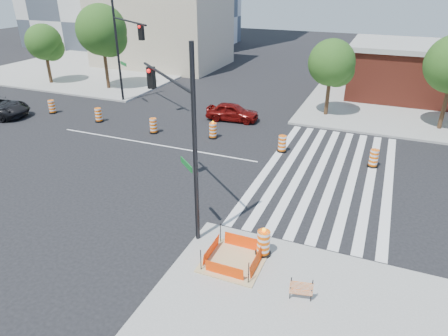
% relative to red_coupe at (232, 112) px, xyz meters
% --- Properties ---
extents(ground, '(120.00, 120.00, 0.00)m').
position_rel_red_coupe_xyz_m(ground, '(-2.98, -6.24, -0.66)').
color(ground, black).
rests_on(ground, ground).
extents(sidewalk_ne, '(22.00, 22.00, 0.15)m').
position_rel_red_coupe_xyz_m(sidewalk_ne, '(15.02, 11.76, -0.58)').
color(sidewalk_ne, gray).
rests_on(sidewalk_ne, ground).
extents(sidewalk_nw, '(22.00, 22.00, 0.15)m').
position_rel_red_coupe_xyz_m(sidewalk_nw, '(-20.98, 11.76, -0.58)').
color(sidewalk_nw, gray).
rests_on(sidewalk_nw, ground).
extents(crosswalk_east, '(6.75, 13.50, 0.01)m').
position_rel_red_coupe_xyz_m(crosswalk_east, '(7.97, -6.24, -0.65)').
color(crosswalk_east, silver).
rests_on(crosswalk_east, ground).
extents(lane_centerline, '(14.00, 0.12, 0.01)m').
position_rel_red_coupe_xyz_m(lane_centerline, '(-2.98, -6.24, -0.65)').
color(lane_centerline, silver).
rests_on(lane_centerline, ground).
extents(excavation_pit, '(2.20, 2.20, 0.90)m').
position_rel_red_coupe_xyz_m(excavation_pit, '(6.02, -15.24, -0.43)').
color(excavation_pit, tan).
rests_on(excavation_pit, ground).
extents(beige_midrise, '(14.00, 10.00, 10.00)m').
position_rel_red_coupe_xyz_m(beige_midrise, '(-14.98, 15.76, 4.34)').
color(beige_midrise, tan).
rests_on(beige_midrise, ground).
extents(red_coupe, '(3.98, 1.91, 1.31)m').
position_rel_red_coupe_xyz_m(red_coupe, '(0.00, 0.00, 0.00)').
color(red_coupe, '#5E0908').
rests_on(red_coupe, ground).
extents(signal_pole_se, '(4.48, 3.92, 7.70)m').
position_rel_red_coupe_xyz_m(signal_pole_se, '(2.95, -13.36, 4.07)').
color(signal_pole_se, black).
rests_on(signal_pole_se, ground).
extents(signal_pole_nw, '(5.37, 3.78, 8.50)m').
position_rel_red_coupe_xyz_m(signal_pole_nw, '(-8.97, 0.03, 4.55)').
color(signal_pole_nw, black).
rests_on(signal_pole_nw, ground).
extents(pit_drum, '(0.61, 0.61, 1.20)m').
position_rel_red_coupe_xyz_m(pit_drum, '(6.91, -14.42, -0.01)').
color(pit_drum, black).
rests_on(pit_drum, ground).
extents(barricade, '(0.74, 0.19, 0.88)m').
position_rel_red_coupe_xyz_m(barricade, '(8.75, -16.22, -0.02)').
color(barricade, '#FF6005').
rests_on(barricade, ground).
extents(tree_north_a, '(3.39, 3.34, 5.68)m').
position_rel_red_coupe_xyz_m(tree_north_a, '(-20.52, 3.39, 3.15)').
color(tree_north_a, '#382314').
rests_on(tree_north_a, ground).
extents(tree_north_b, '(4.45, 4.45, 7.56)m').
position_rel_red_coupe_xyz_m(tree_north_b, '(-13.98, 3.86, 4.42)').
color(tree_north_b, '#382314').
rests_on(tree_north_b, ground).
extents(tree_north_c, '(3.36, 3.36, 5.71)m').
position_rel_red_coupe_xyz_m(tree_north_c, '(6.26, 3.72, 3.18)').
color(tree_north_c, '#382314').
rests_on(tree_north_c, ground).
extents(median_drum_0, '(0.60, 0.60, 1.02)m').
position_rel_red_coupe_xyz_m(median_drum_0, '(-13.59, -3.76, -0.18)').
color(median_drum_0, black).
rests_on(median_drum_0, ground).
extents(median_drum_1, '(0.60, 0.60, 1.02)m').
position_rel_red_coupe_xyz_m(median_drum_1, '(-8.94, -4.03, -0.18)').
color(median_drum_1, black).
rests_on(median_drum_1, ground).
extents(median_drum_2, '(0.60, 0.60, 1.02)m').
position_rel_red_coupe_xyz_m(median_drum_2, '(-4.01, -4.47, -0.18)').
color(median_drum_2, black).
rests_on(median_drum_2, ground).
extents(median_drum_3, '(0.60, 0.60, 1.18)m').
position_rel_red_coupe_xyz_m(median_drum_3, '(0.11, -3.79, -0.17)').
color(median_drum_3, black).
rests_on(median_drum_3, ground).
extents(median_drum_4, '(0.60, 0.60, 1.02)m').
position_rel_red_coupe_xyz_m(median_drum_4, '(4.91, -4.25, -0.18)').
color(median_drum_4, black).
rests_on(median_drum_4, ground).
extents(median_drum_5, '(0.60, 0.60, 1.02)m').
position_rel_red_coupe_xyz_m(median_drum_5, '(10.20, -4.36, -0.18)').
color(median_drum_5, black).
rests_on(median_drum_5, ground).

